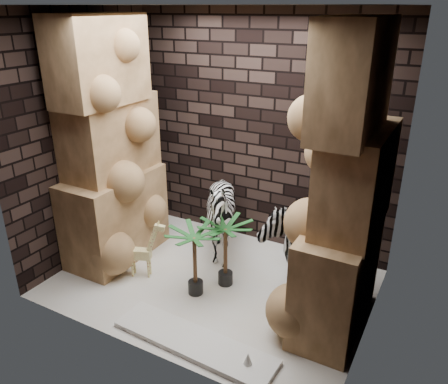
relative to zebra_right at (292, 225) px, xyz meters
The scene contains 14 objects.
floor 1.16m from the zebra_right, 145.00° to the right, with size 3.50×3.50×0.00m, color white.
ceiling 2.47m from the zebra_right, 145.00° to the right, with size 3.50×3.50×0.00m, color black.
wall_back 1.31m from the zebra_right, 136.17° to the left, with size 3.50×3.50×0.00m, color black.
wall_front 2.09m from the zebra_right, 112.96° to the right, with size 3.50×3.50×0.00m, color black.
wall_left 2.68m from the zebra_right, 168.11° to the right, with size 3.00×3.00×0.00m, color black.
wall_right 1.38m from the zebra_right, 27.87° to the right, with size 3.00×3.00×0.00m, color black.
rock_pillar_left 2.36m from the zebra_right, 166.24° to the right, with size 0.68×1.30×3.00m, color tan, non-canonical shape.
rock_pillar_right 1.16m from the zebra_right, 38.32° to the right, with size 0.58×1.25×3.00m, color tan, non-canonical shape.
zebra_right is the anchor object (origin of this frame).
zebra_left 0.94m from the zebra_right, behind, with size 0.97×1.20×1.09m, color white.
giraffe_toy 1.79m from the zebra_right, 153.38° to the right, with size 0.39×0.13×0.75m, color #F5E994, non-canonical shape.
palm_front 0.82m from the zebra_right, 143.16° to the right, with size 0.36×0.36×0.81m, color #114115, non-canonical shape.
palm_back 1.17m from the zebra_right, 136.38° to the right, with size 0.36×0.36×0.80m, color #114115, non-canonical shape.
surfboard 1.68m from the zebra_right, 104.80° to the right, with size 1.67×0.41×0.05m, color white.
Camera 1 is at (2.21, -3.74, 2.99)m, focal length 35.43 mm.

